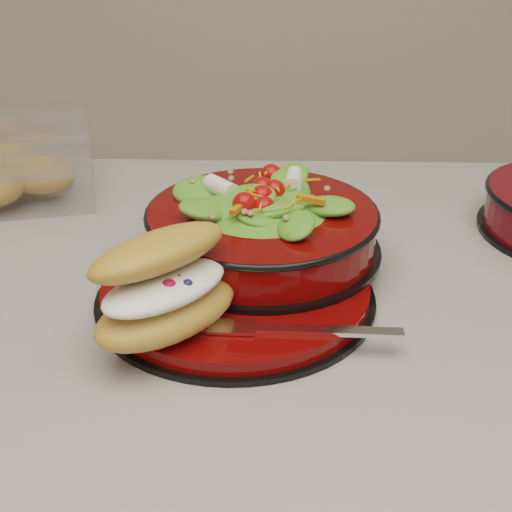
{
  "coord_description": "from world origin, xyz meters",
  "views": [
    {
      "loc": [
        -0.04,
        -0.64,
        1.28
      ],
      "look_at": [
        -0.06,
        -0.01,
        0.94
      ],
      "focal_mm": 50.0,
      "sensor_mm": 36.0,
      "label": 1
    }
  ],
  "objects_px": {
    "dinner_plate": "(236,292)",
    "croissant": "(166,286)",
    "fork": "(298,329)",
    "salad_bowl": "(262,220)"
  },
  "relations": [
    {
      "from": "dinner_plate",
      "to": "croissant",
      "type": "relative_size",
      "value": 1.65
    },
    {
      "from": "dinner_plate",
      "to": "fork",
      "type": "height_order",
      "value": "fork"
    },
    {
      "from": "salad_bowl",
      "to": "croissant",
      "type": "distance_m",
      "value": 0.17
    },
    {
      "from": "croissant",
      "to": "fork",
      "type": "bearing_deg",
      "value": -48.14
    },
    {
      "from": "dinner_plate",
      "to": "salad_bowl",
      "type": "distance_m",
      "value": 0.09
    },
    {
      "from": "salad_bowl",
      "to": "croissant",
      "type": "xyz_separation_m",
      "value": [
        -0.08,
        -0.15,
        0.0
      ]
    },
    {
      "from": "dinner_plate",
      "to": "fork",
      "type": "distance_m",
      "value": 0.1
    },
    {
      "from": "fork",
      "to": "dinner_plate",
      "type": "bearing_deg",
      "value": 37.47
    },
    {
      "from": "salad_bowl",
      "to": "croissant",
      "type": "bearing_deg",
      "value": -118.93
    },
    {
      "from": "croissant",
      "to": "fork",
      "type": "relative_size",
      "value": 0.98
    }
  ]
}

